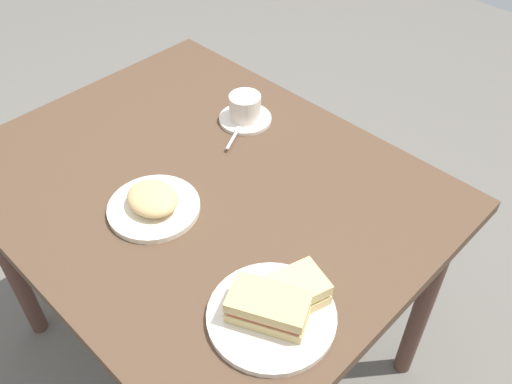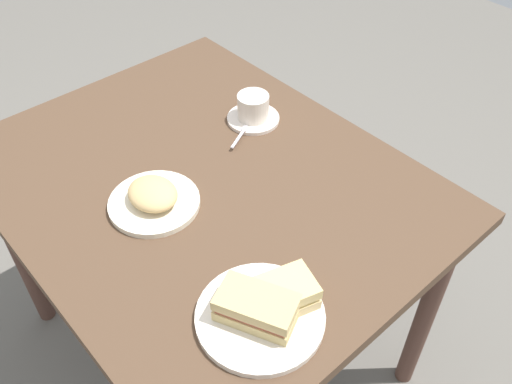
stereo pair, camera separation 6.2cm
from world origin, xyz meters
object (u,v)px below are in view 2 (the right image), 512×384
at_px(coffee_saucer, 253,119).
at_px(side_plate, 155,203).
at_px(coffee_cup, 253,106).
at_px(spoon, 242,133).
at_px(sandwich_plate, 260,316).
at_px(sandwich_front, 257,307).
at_px(sandwich_back, 281,295).
at_px(dining_table, 205,205).

height_order(coffee_saucer, side_plate, side_plate).
height_order(coffee_cup, spoon, coffee_cup).
xyz_separation_m(coffee_saucer, coffee_cup, (-0.00, 0.00, 0.04)).
distance_m(sandwich_plate, sandwich_front, 0.04).
xyz_separation_m(sandwich_back, spoon, (-0.45, 0.29, -0.03)).
bearing_deg(coffee_saucer, sandwich_plate, -40.36).
relative_size(dining_table, spoon, 11.74).
xyz_separation_m(dining_table, sandwich_plate, (0.38, -0.16, 0.10)).
xyz_separation_m(sandwich_front, sandwich_back, (0.01, 0.05, -0.00)).
relative_size(sandwich_front, coffee_saucer, 1.18).
bearing_deg(coffee_cup, sandwich_plate, -40.36).
distance_m(sandwich_plate, side_plate, 0.38).
bearing_deg(sandwich_back, dining_table, 163.65).
bearing_deg(side_plate, sandwich_plate, -3.47).
bearing_deg(sandwich_plate, coffee_saucer, 139.64).
relative_size(sandwich_back, coffee_cup, 1.43).
relative_size(sandwich_plate, spoon, 2.62).
height_order(sandwich_front, coffee_saucer, sandwich_front).
relative_size(spoon, side_plate, 0.45).
xyz_separation_m(sandwich_front, coffee_cup, (-0.48, 0.41, 0.00)).
height_order(dining_table, coffee_saucer, coffee_saucer).
relative_size(sandwich_back, spoon, 1.56).
distance_m(sandwich_back, coffee_saucer, 0.61).
xyz_separation_m(dining_table, sandwich_back, (0.39, -0.12, 0.13)).
relative_size(coffee_saucer, side_plate, 0.68).
distance_m(sandwich_back, spoon, 0.54).
relative_size(coffee_saucer, coffee_cup, 1.38).
distance_m(dining_table, sandwich_back, 0.43).
relative_size(sandwich_front, side_plate, 0.80).
bearing_deg(sandwich_plate, spoon, 142.76).
xyz_separation_m(coffee_saucer, side_plate, (0.10, -0.38, 0.00)).
relative_size(sandwich_front, coffee_cup, 1.64).
xyz_separation_m(sandwich_front, spoon, (-0.44, 0.34, -0.03)).
bearing_deg(coffee_saucer, spoon, -63.44).
bearing_deg(coffee_cup, side_plate, -75.86).
xyz_separation_m(spoon, side_plate, (0.06, -0.31, -0.01)).
bearing_deg(coffee_cup, sandwich_front, -40.94).
height_order(dining_table, sandwich_plate, sandwich_plate).
bearing_deg(side_plate, dining_table, 90.66).
height_order(dining_table, coffee_cup, coffee_cup).
bearing_deg(dining_table, spoon, 108.56).
distance_m(sandwich_plate, coffee_cup, 0.63).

